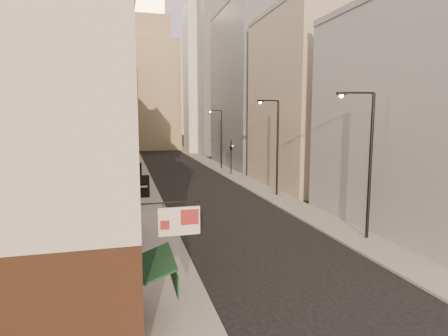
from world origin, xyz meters
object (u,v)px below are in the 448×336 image
(clock_tower, at_px, (151,82))
(streetlamp_near, at_px, (367,157))
(streetlamp_far, at_px, (220,136))
(traffic_light_right, at_px, (231,148))
(streetlamp_mid, at_px, (276,142))
(white_tower, at_px, (202,74))

(clock_tower, relative_size, streetlamp_near, 4.61)
(streetlamp_far, bearing_deg, streetlamp_near, -107.70)
(traffic_light_right, bearing_deg, streetlamp_mid, 103.67)
(white_tower, bearing_deg, traffic_light_right, -95.58)
(streetlamp_far, bearing_deg, clock_tower, 80.90)
(streetlamp_near, distance_m, streetlamp_far, 36.70)
(streetlamp_far, xyz_separation_m, traffic_light_right, (-0.04, -6.37, -1.51))
(clock_tower, xyz_separation_m, white_tower, (11.00, -14.00, 0.97))
(white_tower, distance_m, traffic_light_right, 40.57)
(streetlamp_mid, bearing_deg, streetlamp_far, 76.95)
(white_tower, bearing_deg, streetlamp_mid, -93.71)
(streetlamp_near, relative_size, streetlamp_far, 1.04)
(clock_tower, distance_m, streetlamp_near, 83.19)
(streetlamp_near, relative_size, streetlamp_mid, 0.98)
(white_tower, distance_m, streetlamp_near, 69.26)
(white_tower, height_order, streetlamp_near, white_tower)
(streetlamp_near, xyz_separation_m, traffic_light_right, (-0.45, 30.33, -1.70))
(streetlamp_near, height_order, traffic_light_right, streetlamp_near)
(streetlamp_mid, distance_m, streetlamp_far, 22.04)
(white_tower, height_order, traffic_light_right, white_tower)
(streetlamp_near, bearing_deg, streetlamp_far, 99.93)
(clock_tower, distance_m, traffic_light_right, 53.92)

